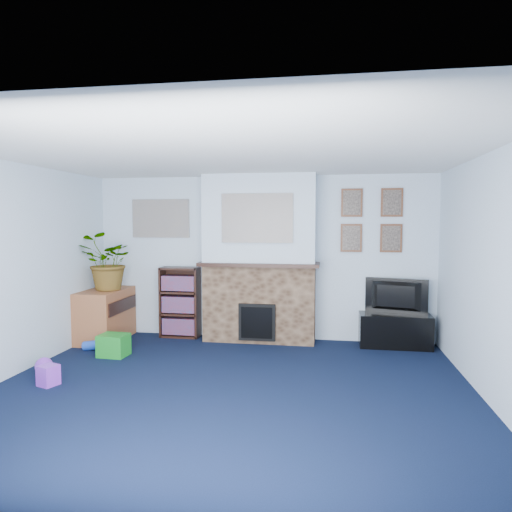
% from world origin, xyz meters
% --- Properties ---
extents(floor, '(5.00, 4.50, 0.01)m').
position_xyz_m(floor, '(0.00, 0.00, 0.00)').
color(floor, black).
rests_on(floor, ground).
extents(ceiling, '(5.00, 4.50, 0.01)m').
position_xyz_m(ceiling, '(0.00, 0.00, 2.40)').
color(ceiling, white).
rests_on(ceiling, wall_back).
extents(wall_back, '(5.00, 0.04, 2.40)m').
position_xyz_m(wall_back, '(0.00, 2.25, 1.20)').
color(wall_back, silver).
rests_on(wall_back, ground).
extents(wall_front, '(5.00, 0.04, 2.40)m').
position_xyz_m(wall_front, '(0.00, -2.25, 1.20)').
color(wall_front, silver).
rests_on(wall_front, ground).
extents(wall_left, '(0.04, 4.50, 2.40)m').
position_xyz_m(wall_left, '(-2.50, 0.00, 1.20)').
color(wall_left, silver).
rests_on(wall_left, ground).
extents(wall_right, '(0.04, 4.50, 2.40)m').
position_xyz_m(wall_right, '(2.50, 0.00, 1.20)').
color(wall_right, silver).
rests_on(wall_right, ground).
extents(chimney_breast, '(1.72, 0.50, 2.40)m').
position_xyz_m(chimney_breast, '(0.00, 2.05, 1.18)').
color(chimney_breast, brown).
rests_on(chimney_breast, ground).
extents(collage_main, '(1.00, 0.03, 0.68)m').
position_xyz_m(collage_main, '(0.00, 1.84, 1.78)').
color(collage_main, gray).
rests_on(collage_main, chimney_breast).
extents(collage_left, '(0.90, 0.03, 0.58)m').
position_xyz_m(collage_left, '(-1.55, 2.23, 1.78)').
color(collage_left, gray).
rests_on(collage_left, wall_back).
extents(portrait_tl, '(0.30, 0.03, 0.40)m').
position_xyz_m(portrait_tl, '(1.30, 2.23, 2.00)').
color(portrait_tl, brown).
rests_on(portrait_tl, wall_back).
extents(portrait_tr, '(0.30, 0.03, 0.40)m').
position_xyz_m(portrait_tr, '(1.85, 2.23, 2.00)').
color(portrait_tr, brown).
rests_on(portrait_tr, wall_back).
extents(portrait_bl, '(0.30, 0.03, 0.40)m').
position_xyz_m(portrait_bl, '(1.30, 2.23, 1.50)').
color(portrait_bl, brown).
rests_on(portrait_bl, wall_back).
extents(portrait_br, '(0.30, 0.03, 0.40)m').
position_xyz_m(portrait_br, '(1.85, 2.23, 1.50)').
color(portrait_br, brown).
rests_on(portrait_br, wall_back).
extents(tv_stand, '(0.96, 0.41, 0.46)m').
position_xyz_m(tv_stand, '(1.90, 2.03, 0.23)').
color(tv_stand, black).
rests_on(tv_stand, ground).
extents(television, '(0.85, 0.32, 0.49)m').
position_xyz_m(television, '(1.90, 2.05, 0.70)').
color(television, black).
rests_on(television, tv_stand).
extents(bookshelf, '(0.58, 0.28, 1.05)m').
position_xyz_m(bookshelf, '(-1.21, 2.11, 0.50)').
color(bookshelf, black).
rests_on(bookshelf, ground).
extents(sideboard, '(0.53, 0.95, 0.74)m').
position_xyz_m(sideboard, '(-2.24, 1.75, 0.35)').
color(sideboard, '#965330').
rests_on(sideboard, ground).
extents(potted_plant, '(0.99, 0.99, 0.83)m').
position_xyz_m(potted_plant, '(-2.19, 1.70, 1.16)').
color(potted_plant, '#26661E').
rests_on(potted_plant, sideboard).
extents(mantel_clock, '(0.10, 0.06, 0.14)m').
position_xyz_m(mantel_clock, '(-0.08, 2.00, 1.22)').
color(mantel_clock, gold).
rests_on(mantel_clock, chimney_breast).
extents(mantel_candle, '(0.05, 0.05, 0.17)m').
position_xyz_m(mantel_candle, '(0.37, 2.00, 1.23)').
color(mantel_candle, '#B2BFC6').
rests_on(mantel_candle, chimney_breast).
extents(mantel_teddy, '(0.14, 0.14, 0.14)m').
position_xyz_m(mantel_teddy, '(-0.62, 2.00, 1.22)').
color(mantel_teddy, slate).
rests_on(mantel_teddy, chimney_breast).
extents(mantel_can, '(0.05, 0.05, 0.11)m').
position_xyz_m(mantel_can, '(0.66, 2.00, 1.21)').
color(mantel_can, purple).
rests_on(mantel_can, chimney_breast).
extents(green_crate, '(0.37, 0.30, 0.28)m').
position_xyz_m(green_crate, '(-1.74, 1.00, 0.14)').
color(green_crate, '#198C26').
rests_on(green_crate, ground).
extents(toy_ball, '(0.19, 0.19, 0.19)m').
position_xyz_m(toy_ball, '(-2.20, 0.21, 0.09)').
color(toy_ball, purple).
rests_on(toy_ball, ground).
extents(toy_block, '(0.23, 0.23, 0.22)m').
position_xyz_m(toy_block, '(-1.93, -0.10, 0.11)').
color(toy_block, purple).
rests_on(toy_block, ground).
extents(toy_tube, '(0.28, 0.12, 0.16)m').
position_xyz_m(toy_tube, '(-2.14, 1.20, 0.07)').
color(toy_tube, blue).
rests_on(toy_tube, ground).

